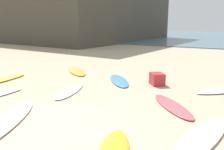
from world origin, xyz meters
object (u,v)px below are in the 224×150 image
at_px(surfboard_1, 8,121).
at_px(surfboard_2, 77,71).
at_px(surfboard_7, 119,80).
at_px(beach_cooler, 157,79).
at_px(surfboard_4, 70,91).
at_px(surfboard_5, 3,80).
at_px(surfboard_6, 172,106).
at_px(surfboard_3, 203,138).

bearing_deg(surfboard_1, surfboard_2, 84.43).
xyz_separation_m(surfboard_7, beach_cooler, (1.40, 0.23, 0.17)).
relative_size(surfboard_2, surfboard_4, 1.07).
height_order(surfboard_5, surfboard_6, surfboard_5).
height_order(surfboard_3, surfboard_4, surfboard_3).
bearing_deg(surfboard_6, surfboard_3, 82.51).
bearing_deg(surfboard_6, beach_cooler, -102.22).
xyz_separation_m(surfboard_1, surfboard_3, (3.87, 1.30, -0.00)).
distance_m(surfboard_3, surfboard_6, 1.78).
bearing_deg(surfboard_7, surfboard_2, 127.69).
xyz_separation_m(surfboard_5, beach_cooler, (5.27, 2.33, 0.17)).
bearing_deg(surfboard_2, surfboard_7, 116.30).
height_order(surfboard_6, beach_cooler, beach_cooler).
relative_size(surfboard_1, beach_cooler, 4.71).
height_order(surfboard_2, beach_cooler, beach_cooler).
distance_m(surfboard_2, surfboard_4, 3.10).
bearing_deg(surfboard_7, beach_cooler, -29.64).
distance_m(surfboard_2, surfboard_7, 2.51).
bearing_deg(surfboard_3, surfboard_7, 147.47).
bearing_deg(beach_cooler, surfboard_4, -133.82).
height_order(surfboard_1, surfboard_4, surfboard_1).
xyz_separation_m(surfboard_1, surfboard_7, (0.34, 4.56, -0.00)).
xyz_separation_m(surfboard_1, surfboard_6, (2.88, 2.77, -0.00)).
distance_m(surfboard_1, surfboard_5, 4.30).
bearing_deg(surfboard_6, surfboard_5, -38.78).
bearing_deg(surfboard_5, surfboard_1, -40.96).
xyz_separation_m(surfboard_4, surfboard_6, (3.26, 0.20, 0.01)).
height_order(surfboard_1, surfboard_6, surfboard_1).
bearing_deg(surfboard_7, surfboard_6, -73.98).
xyz_separation_m(surfboard_4, surfboard_7, (0.72, 1.99, 0.01)).
distance_m(surfboard_3, surfboard_7, 4.80).
bearing_deg(beach_cooler, surfboard_1, -110.02).
relative_size(surfboard_1, surfboard_6, 1.29).
height_order(surfboard_5, surfboard_7, surfboard_5).
bearing_deg(surfboard_4, beach_cooler, 28.85).
relative_size(surfboard_3, surfboard_5, 1.12).
relative_size(surfboard_2, surfboard_6, 1.05).
bearing_deg(surfboard_4, surfboard_3, -33.91).
height_order(surfboard_1, surfboard_7, surfboard_1).
bearing_deg(surfboard_3, surfboard_4, 173.57).
distance_m(surfboard_1, beach_cooler, 5.10).
bearing_deg(surfboard_1, surfboard_4, 70.67).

